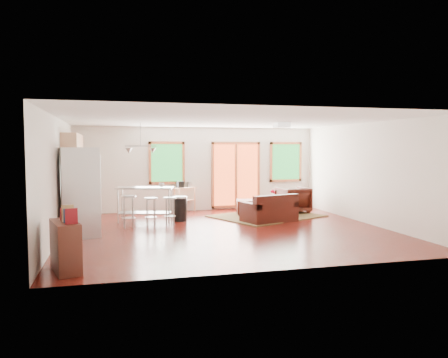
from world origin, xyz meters
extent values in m
cube|color=#3B0B08|center=(0.00, 0.00, -0.01)|extent=(7.50, 7.00, 0.02)
cube|color=white|center=(0.00, 0.00, 2.61)|extent=(7.50, 7.00, 0.02)
cube|color=silver|center=(0.00, 3.51, 1.30)|extent=(7.50, 0.02, 2.60)
cube|color=silver|center=(-3.76, 0.00, 1.30)|extent=(0.02, 7.00, 2.60)
cube|color=silver|center=(3.76, 0.00, 1.30)|extent=(0.02, 7.00, 2.60)
cube|color=silver|center=(0.00, -3.51, 1.30)|extent=(7.50, 0.02, 2.60)
cube|color=#195622|center=(-1.00, 3.46, 1.50)|extent=(0.94, 0.02, 1.14)
cube|color=#A75430|center=(-1.00, 3.46, 2.11)|extent=(1.10, 0.05, 0.08)
cube|color=#A75430|center=(-1.00, 3.46, 0.89)|extent=(1.10, 0.05, 0.08)
cube|color=#A75430|center=(-1.51, 3.46, 1.50)|extent=(0.08, 0.05, 1.30)
cube|color=#A75430|center=(-0.49, 3.46, 1.50)|extent=(0.08, 0.05, 1.30)
cube|color=#B2401C|center=(1.20, 3.46, 1.10)|extent=(1.44, 0.02, 1.94)
cube|color=#A75430|center=(1.20, 3.46, 2.11)|extent=(1.60, 0.05, 0.08)
cube|color=#A75430|center=(1.20, 3.46, 0.09)|extent=(1.60, 0.05, 0.08)
cube|color=#A75430|center=(0.44, 3.46, 1.10)|extent=(0.08, 0.05, 2.10)
cube|color=#A75430|center=(1.96, 3.46, 1.10)|extent=(0.08, 0.05, 2.10)
cube|color=#A75430|center=(1.20, 3.46, 1.10)|extent=(0.08, 0.05, 1.94)
cube|color=#195622|center=(2.90, 3.46, 1.50)|extent=(0.94, 0.02, 1.14)
cube|color=#A75430|center=(2.90, 3.46, 2.11)|extent=(1.10, 0.05, 0.08)
cube|color=#A75430|center=(2.90, 3.46, 0.89)|extent=(1.10, 0.05, 0.08)
cube|color=#A75430|center=(2.39, 3.46, 1.50)|extent=(0.08, 0.05, 1.30)
cube|color=#A75430|center=(3.41, 3.46, 1.50)|extent=(0.08, 0.05, 1.30)
cube|color=#39542F|center=(1.63, 1.76, 0.01)|extent=(3.44, 3.11, 0.03)
cube|color=black|center=(1.39, 0.91, 0.19)|extent=(1.56, 1.17, 0.39)
cube|color=black|center=(1.48, 0.63, 0.56)|extent=(1.37, 0.60, 0.35)
cube|color=black|center=(0.82, 0.73, 0.46)|extent=(0.41, 0.80, 0.15)
cube|color=black|center=(1.96, 1.10, 0.46)|extent=(0.41, 0.80, 0.15)
cube|color=black|center=(1.09, 0.87, 0.44)|extent=(0.70, 0.66, 0.11)
cube|color=black|center=(1.67, 1.05, 0.44)|extent=(0.70, 0.66, 0.11)
cube|color=#3B1810|center=(1.63, 1.76, 0.35)|extent=(1.01, 0.70, 0.04)
cube|color=#3B1810|center=(1.22, 1.62, 0.17)|extent=(0.06, 0.06, 0.33)
cube|color=#3B1810|center=(1.99, 1.50, 0.17)|extent=(0.06, 0.06, 0.33)
cube|color=#3B1810|center=(1.28, 2.02, 0.17)|extent=(0.06, 0.06, 0.33)
cube|color=#3B1810|center=(2.05, 1.90, 0.17)|extent=(0.06, 0.06, 0.33)
imported|color=black|center=(2.61, 2.18, 0.43)|extent=(0.93, 0.88, 0.87)
cube|color=black|center=(1.22, 2.18, 0.22)|extent=(0.78, 0.78, 0.44)
imported|color=silver|center=(1.93, 2.07, 0.50)|extent=(0.24, 0.25, 0.20)
sphere|color=#B5031E|center=(1.97, 2.08, 0.66)|extent=(0.09, 0.09, 0.08)
sphere|color=#B5031E|center=(1.89, 2.06, 0.68)|extent=(0.09, 0.09, 0.08)
sphere|color=#B5031E|center=(1.94, 2.11, 0.70)|extent=(0.09, 0.09, 0.08)
imported|color=maroon|center=(1.97, 1.60, 0.55)|extent=(0.22, 0.10, 0.30)
cube|color=tan|center=(-3.45, 1.70, 0.45)|extent=(0.60, 2.20, 0.90)
cube|color=black|center=(-3.45, 1.70, 0.92)|extent=(0.64, 2.24, 0.04)
cube|color=tan|center=(-3.57, 1.70, 1.95)|extent=(0.36, 2.20, 0.70)
cylinder|color=#B7BABC|center=(-3.45, 1.20, 1.03)|extent=(0.12, 0.12, 0.18)
cube|color=black|center=(-3.45, 2.10, 1.04)|extent=(0.22, 0.18, 0.20)
cube|color=#B7BABC|center=(-3.30, 0.12, 0.98)|extent=(0.88, 0.86, 1.96)
cube|color=gray|center=(-2.93, 0.17, 0.98)|extent=(0.12, 0.72, 1.92)
cylinder|color=gray|center=(-2.87, -0.07, 1.14)|extent=(0.03, 0.03, 1.31)
cylinder|color=gray|center=(-2.94, 0.41, 1.14)|extent=(0.03, 0.03, 1.31)
cube|color=#B7BABC|center=(-1.80, 1.68, 0.91)|extent=(1.56, 0.95, 0.04)
cube|color=gray|center=(-1.80, 1.68, 0.24)|extent=(1.45, 0.85, 0.03)
cylinder|color=gray|center=(-2.49, 1.64, 0.44)|extent=(0.05, 0.05, 0.89)
cylinder|color=gray|center=(-1.22, 1.29, 0.44)|extent=(0.05, 0.05, 0.89)
cylinder|color=gray|center=(-2.38, 2.07, 0.44)|extent=(0.05, 0.05, 0.89)
cylinder|color=gray|center=(-1.10, 1.72, 0.44)|extent=(0.05, 0.05, 0.89)
imported|color=white|center=(-1.40, 1.34, 1.02)|extent=(0.15, 0.13, 0.14)
cylinder|color=#B7BABC|center=(-2.25, 0.90, 0.77)|extent=(0.38, 0.38, 0.04)
cylinder|color=gray|center=(-2.15, 1.00, 0.38)|extent=(0.03, 0.03, 0.75)
cylinder|color=gray|center=(-2.36, 1.00, 0.38)|extent=(0.03, 0.03, 0.75)
cylinder|color=gray|center=(-2.35, 0.80, 0.38)|extent=(0.03, 0.03, 0.75)
cylinder|color=gray|center=(-2.15, 0.80, 0.38)|extent=(0.03, 0.03, 0.75)
cylinder|color=gray|center=(-2.25, 0.90, 0.24)|extent=(0.35, 0.35, 0.02)
cylinder|color=#B7BABC|center=(-1.70, 1.07, 0.69)|extent=(0.40, 0.40, 0.04)
cylinder|color=gray|center=(-1.59, 1.14, 0.33)|extent=(0.03, 0.03, 0.67)
cylinder|color=gray|center=(-1.76, 1.18, 0.33)|extent=(0.03, 0.03, 0.67)
cylinder|color=gray|center=(-1.81, 1.00, 0.33)|extent=(0.03, 0.03, 0.67)
cylinder|color=gray|center=(-1.63, 0.96, 0.33)|extent=(0.03, 0.03, 0.67)
cylinder|color=gray|center=(-1.70, 1.07, 0.22)|extent=(0.37, 0.37, 0.01)
cylinder|color=#B7BABC|center=(-1.21, 1.14, 0.68)|extent=(0.33, 0.33, 0.04)
cylinder|color=gray|center=(-1.12, 1.23, 0.33)|extent=(0.02, 0.02, 0.66)
cylinder|color=gray|center=(-1.30, 1.23, 0.33)|extent=(0.02, 0.02, 0.66)
cylinder|color=gray|center=(-1.30, 1.05, 0.33)|extent=(0.02, 0.02, 0.66)
cylinder|color=gray|center=(-1.12, 1.05, 0.33)|extent=(0.02, 0.02, 0.66)
cylinder|color=gray|center=(-1.21, 1.14, 0.21)|extent=(0.30, 0.30, 0.01)
cylinder|color=black|center=(-0.87, 1.59, 0.31)|extent=(0.40, 0.40, 0.62)
cylinder|color=#B7BABC|center=(-0.87, 1.59, 0.64)|extent=(0.41, 0.41, 0.05)
cube|color=tan|center=(-0.47, 3.35, 0.73)|extent=(0.72, 0.59, 0.04)
cube|color=tan|center=(-0.47, 3.35, 0.35)|extent=(0.67, 0.55, 0.03)
cube|color=tan|center=(-0.67, 3.11, 0.37)|extent=(0.05, 0.05, 0.74)
cube|color=tan|center=(-0.17, 3.30, 0.37)|extent=(0.05, 0.05, 0.74)
cube|color=tan|center=(-0.78, 3.40, 0.37)|extent=(0.05, 0.05, 0.74)
cube|color=tan|center=(-0.28, 3.59, 0.37)|extent=(0.05, 0.05, 0.74)
cube|color=black|center=(-0.62, 3.29, 0.85)|extent=(0.24, 0.23, 0.19)
cylinder|color=#B7BABC|center=(-0.33, 3.41, 0.83)|extent=(0.18, 0.18, 0.16)
cube|color=#3B1810|center=(-3.35, -2.69, 0.40)|extent=(0.57, 0.95, 0.79)
cube|color=maroon|center=(-3.22, -2.97, 0.91)|extent=(0.18, 0.09, 0.24)
cube|color=navy|center=(-3.26, -2.82, 0.90)|extent=(0.18, 0.09, 0.22)
cube|color=#A9834C|center=(-3.30, -2.68, 0.92)|extent=(0.18, 0.09, 0.26)
cube|color=maroon|center=(-3.34, -2.54, 0.89)|extent=(0.18, 0.09, 0.20)
cube|color=white|center=(1.60, 0.60, 2.53)|extent=(0.35, 0.35, 0.12)
cylinder|color=gray|center=(-1.90, 1.50, 2.30)|extent=(0.02, 0.02, 0.60)
cube|color=gray|center=(-1.90, 1.50, 2.00)|extent=(0.80, 0.04, 0.03)
cone|color=#B7BABC|center=(-2.20, 1.50, 1.88)|extent=(0.18, 0.18, 0.14)
cone|color=#B7BABC|center=(-1.60, 1.50, 1.88)|extent=(0.18, 0.18, 0.14)
camera|label=1|loc=(-2.60, -9.89, 1.94)|focal=35.00mm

